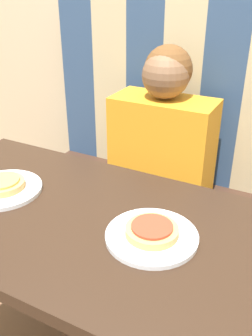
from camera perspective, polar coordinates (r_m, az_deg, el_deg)
booth_seat at (r=1.78m, az=4.88°, el=-10.26°), size 1.21×0.54×0.48m
booth_backrest at (r=1.68m, az=8.79°, el=11.13°), size 1.21×0.10×0.77m
dining_table at (r=1.08m, az=-8.06°, el=-11.63°), size 1.04×0.59×0.76m
person at (r=1.52m, az=5.71°, el=5.79°), size 0.41×0.22×0.62m
plate_left at (r=1.15m, az=-18.27°, el=-3.13°), size 0.22×0.22×0.01m
plate_right at (r=0.91m, az=3.88°, el=-10.39°), size 0.22×0.22×0.01m
pizza_left at (r=1.14m, az=-18.40°, el=-2.36°), size 0.13×0.13×0.03m
pizza_right at (r=0.90m, az=3.92°, el=-9.50°), size 0.13×0.13×0.03m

